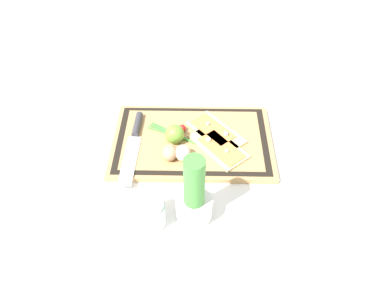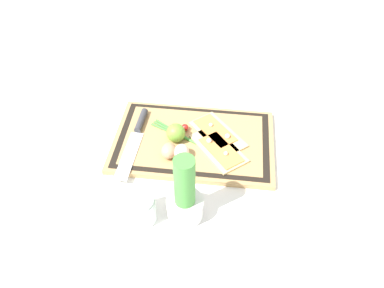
% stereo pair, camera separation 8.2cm
% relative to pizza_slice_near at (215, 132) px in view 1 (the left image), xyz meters
% --- Properties ---
extents(ground_plane, '(6.00, 6.00, 0.00)m').
position_rel_pizza_slice_near_xyz_m(ground_plane, '(0.07, 0.03, -0.03)').
color(ground_plane, white).
extents(cutting_board, '(0.50, 0.32, 0.02)m').
position_rel_pizza_slice_near_xyz_m(cutting_board, '(0.07, 0.03, -0.02)').
color(cutting_board, tan).
rests_on(cutting_board, ground_plane).
extents(pizza_slice_near, '(0.20, 0.21, 0.02)m').
position_rel_pizza_slice_near_xyz_m(pizza_slice_near, '(0.00, 0.00, 0.00)').
color(pizza_slice_near, '#DBBC7F').
rests_on(pizza_slice_near, cutting_board).
extents(pizza_slice_far, '(0.19, 0.21, 0.02)m').
position_rel_pizza_slice_near_xyz_m(pizza_slice_far, '(-0.01, 0.07, 0.00)').
color(pizza_slice_far, '#DBBC7F').
rests_on(pizza_slice_far, cutting_board).
extents(knife, '(0.05, 0.30, 0.02)m').
position_rel_pizza_slice_near_xyz_m(knife, '(0.25, 0.02, 0.00)').
color(knife, silver).
rests_on(knife, cutting_board).
extents(egg_brown, '(0.04, 0.05, 0.04)m').
position_rel_pizza_slice_near_xyz_m(egg_brown, '(0.14, 0.11, 0.02)').
color(egg_brown, tan).
rests_on(egg_brown, cutting_board).
extents(egg_pink, '(0.04, 0.05, 0.04)m').
position_rel_pizza_slice_near_xyz_m(egg_pink, '(0.10, 0.11, 0.02)').
color(egg_pink, beige).
rests_on(egg_pink, cutting_board).
extents(lime, '(0.06, 0.06, 0.06)m').
position_rel_pizza_slice_near_xyz_m(lime, '(0.13, 0.04, 0.02)').
color(lime, '#70A838').
rests_on(lime, cutting_board).
extents(cherry_tomato_red, '(0.02, 0.02, 0.02)m').
position_rel_pizza_slice_near_xyz_m(cherry_tomato_red, '(0.10, -0.01, 0.01)').
color(cherry_tomato_red, red).
rests_on(cherry_tomato_red, cutting_board).
extents(scallion_bunch, '(0.29, 0.18, 0.01)m').
position_rel_pizza_slice_near_xyz_m(scallion_bunch, '(0.08, 0.04, -0.00)').
color(scallion_bunch, '#47933D').
rests_on(scallion_bunch, cutting_board).
extents(herb_pot, '(0.10, 0.10, 0.22)m').
position_rel_pizza_slice_near_xyz_m(herb_pot, '(0.06, 0.30, 0.05)').
color(herb_pot, white).
rests_on(herb_pot, ground_plane).
extents(sauce_jar, '(0.08, 0.08, 0.09)m').
position_rel_pizza_slice_near_xyz_m(sauce_jar, '(0.18, 0.32, 0.01)').
color(sauce_jar, silver).
rests_on(sauce_jar, ground_plane).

